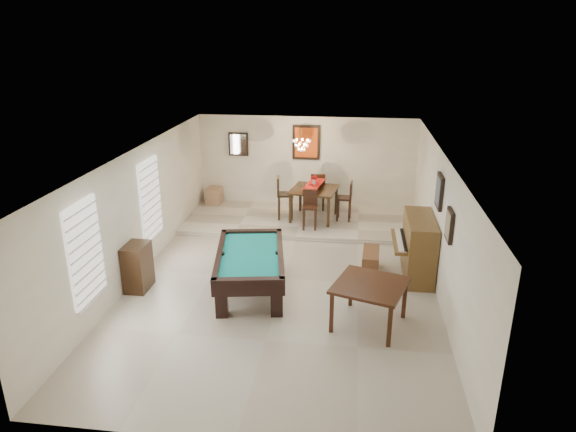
% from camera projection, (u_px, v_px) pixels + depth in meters
% --- Properties ---
extents(ground_plane, '(6.00, 9.00, 0.02)m').
position_uv_depth(ground_plane, '(284.00, 279.00, 10.53)').
color(ground_plane, beige).
extents(wall_back, '(6.00, 0.04, 2.60)m').
position_uv_depth(wall_back, '(306.00, 163.00, 14.27)').
color(wall_back, silver).
rests_on(wall_back, ground_plane).
extents(wall_front, '(6.00, 0.04, 2.60)m').
position_uv_depth(wall_front, '(231.00, 354.00, 5.88)').
color(wall_front, silver).
rests_on(wall_front, ground_plane).
extents(wall_left, '(0.04, 9.00, 2.60)m').
position_uv_depth(wall_left, '(138.00, 213.00, 10.44)').
color(wall_left, silver).
rests_on(wall_left, ground_plane).
extents(wall_right, '(0.04, 9.00, 2.60)m').
position_uv_depth(wall_right, '(441.00, 226.00, 9.71)').
color(wall_right, silver).
rests_on(wall_right, ground_plane).
extents(ceiling, '(6.00, 9.00, 0.04)m').
position_uv_depth(ceiling, '(284.00, 154.00, 9.63)').
color(ceiling, white).
rests_on(ceiling, wall_back).
extents(dining_step, '(6.00, 2.50, 0.12)m').
position_uv_depth(dining_step, '(301.00, 221.00, 13.53)').
color(dining_step, beige).
rests_on(dining_step, ground_plane).
extents(window_left_front, '(0.06, 1.00, 1.70)m').
position_uv_depth(window_left_front, '(85.00, 252.00, 8.35)').
color(window_left_front, white).
rests_on(window_left_front, wall_left).
extents(window_left_rear, '(0.06, 1.00, 1.70)m').
position_uv_depth(window_left_rear, '(150.00, 199.00, 10.96)').
color(window_left_rear, white).
rests_on(window_left_rear, wall_left).
extents(pool_table, '(1.64, 2.51, 0.78)m').
position_uv_depth(pool_table, '(251.00, 272.00, 9.91)').
color(pool_table, black).
rests_on(pool_table, ground_plane).
extents(square_table, '(1.43, 1.43, 0.78)m').
position_uv_depth(square_table, '(369.00, 304.00, 8.76)').
color(square_table, black).
rests_on(square_table, ground_plane).
extents(upright_piano, '(0.85, 1.51, 1.26)m').
position_uv_depth(upright_piano, '(411.00, 247.00, 10.48)').
color(upright_piano, brown).
rests_on(upright_piano, ground_plane).
extents(piano_bench, '(0.38, 0.87, 0.48)m').
position_uv_depth(piano_bench, '(371.00, 262.00, 10.72)').
color(piano_bench, brown).
rests_on(piano_bench, ground_plane).
extents(apothecary_chest, '(0.41, 0.62, 0.93)m').
position_uv_depth(apothecary_chest, '(138.00, 267.00, 9.97)').
color(apothecary_chest, black).
rests_on(apothecary_chest, ground_plane).
extents(dining_table, '(1.30, 1.30, 0.94)m').
position_uv_depth(dining_table, '(314.00, 201.00, 13.36)').
color(dining_table, black).
rests_on(dining_table, dining_step).
extents(flower_vase, '(0.17, 0.17, 0.24)m').
position_uv_depth(flower_vase, '(314.00, 180.00, 13.16)').
color(flower_vase, '#A00D0E').
rests_on(flower_vase, dining_table).
extents(dining_chair_south, '(0.37, 0.37, 0.97)m').
position_uv_depth(dining_chair_south, '(310.00, 210.00, 12.69)').
color(dining_chair_south, black).
rests_on(dining_chair_south, dining_step).
extents(dining_chair_north, '(0.41, 0.41, 1.04)m').
position_uv_depth(dining_chair_north, '(318.00, 191.00, 14.07)').
color(dining_chair_north, black).
rests_on(dining_chair_north, dining_step).
extents(dining_chair_west, '(0.46, 0.46, 1.12)m').
position_uv_depth(dining_chair_west, '(285.00, 198.00, 13.37)').
color(dining_chair_west, black).
rests_on(dining_chair_west, dining_step).
extents(dining_chair_east, '(0.40, 0.40, 1.02)m').
position_uv_depth(dining_chair_east, '(344.00, 201.00, 13.27)').
color(dining_chair_east, black).
rests_on(dining_chair_east, dining_step).
extents(corner_bench, '(0.42, 0.51, 0.45)m').
position_uv_depth(corner_bench, '(214.00, 196.00, 14.63)').
color(corner_bench, '#A67A5A').
rests_on(corner_bench, dining_step).
extents(chandelier, '(0.44, 0.44, 0.60)m').
position_uv_depth(chandelier, '(302.00, 141.00, 12.75)').
color(chandelier, '#FFE5B2').
rests_on(chandelier, ceiling).
extents(back_painting, '(0.75, 0.06, 0.95)m').
position_uv_depth(back_painting, '(306.00, 142.00, 14.03)').
color(back_painting, '#D84C14').
rests_on(back_painting, wall_back).
extents(back_mirror, '(0.55, 0.06, 0.65)m').
position_uv_depth(back_mirror, '(238.00, 144.00, 14.29)').
color(back_mirror, white).
rests_on(back_mirror, wall_back).
extents(right_picture_upper, '(0.06, 0.55, 0.65)m').
position_uv_depth(right_picture_upper, '(439.00, 191.00, 9.79)').
color(right_picture_upper, slate).
rests_on(right_picture_upper, wall_right).
extents(right_picture_lower, '(0.06, 0.45, 0.55)m').
position_uv_depth(right_picture_lower, '(450.00, 225.00, 8.65)').
color(right_picture_lower, gray).
rests_on(right_picture_lower, wall_right).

